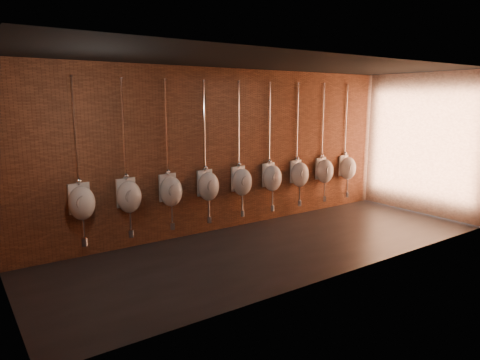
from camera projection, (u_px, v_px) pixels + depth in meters
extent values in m
plane|color=black|center=(278.00, 247.00, 7.66)|extent=(8.50, 8.50, 0.00)
cube|color=black|center=(281.00, 62.00, 7.08)|extent=(8.50, 3.00, 0.04)
cube|color=brown|center=(231.00, 150.00, 8.58)|extent=(8.50, 0.04, 3.20)
cube|color=brown|center=(347.00, 169.00, 6.16)|extent=(8.50, 0.04, 3.20)
cube|color=brown|center=(0.00, 186.00, 4.98)|extent=(0.04, 3.00, 3.20)
cube|color=brown|center=(422.00, 144.00, 9.76)|extent=(0.04, 3.00, 3.20)
ellipsoid|color=white|center=(82.00, 203.00, 6.88)|extent=(0.49, 0.44, 0.56)
cube|color=white|center=(79.00, 198.00, 6.98)|extent=(0.36, 0.11, 0.50)
cylinder|color=#9D9D9D|center=(84.00, 203.00, 6.76)|extent=(0.25, 0.07, 0.25)
cylinder|color=silver|center=(75.00, 132.00, 6.77)|extent=(0.03, 0.03, 1.72)
sphere|color=silver|center=(78.00, 181.00, 6.91)|extent=(0.10, 0.10, 0.10)
cylinder|color=silver|center=(71.00, 76.00, 6.61)|extent=(0.07, 0.07, 0.01)
cylinder|color=silver|center=(84.00, 227.00, 6.95)|extent=(0.04, 0.04, 0.37)
cylinder|color=silver|center=(85.00, 242.00, 7.00)|extent=(0.10, 0.10, 0.13)
cylinder|color=silver|center=(83.00, 240.00, 7.07)|extent=(0.04, 0.18, 0.04)
ellipsoid|color=white|center=(129.00, 197.00, 7.32)|extent=(0.49, 0.44, 0.56)
cube|color=white|center=(126.00, 192.00, 7.43)|extent=(0.36, 0.11, 0.50)
cylinder|color=#9D9D9D|center=(132.00, 196.00, 7.20)|extent=(0.25, 0.07, 0.25)
cylinder|color=silver|center=(123.00, 130.00, 7.21)|extent=(0.03, 0.03, 1.72)
sphere|color=silver|center=(126.00, 176.00, 7.35)|extent=(0.10, 0.10, 0.10)
cylinder|color=silver|center=(121.00, 78.00, 7.06)|extent=(0.07, 0.07, 0.01)
cylinder|color=silver|center=(130.00, 220.00, 7.39)|extent=(0.04, 0.04, 0.37)
cylinder|color=silver|center=(131.00, 233.00, 7.44)|extent=(0.10, 0.10, 0.13)
cylinder|color=silver|center=(129.00, 232.00, 7.51)|extent=(0.04, 0.18, 0.04)
ellipsoid|color=white|center=(171.00, 191.00, 7.76)|extent=(0.49, 0.44, 0.56)
cube|color=white|center=(168.00, 187.00, 7.87)|extent=(0.36, 0.11, 0.50)
cylinder|color=#9D9D9D|center=(175.00, 191.00, 7.65)|extent=(0.25, 0.07, 0.25)
cylinder|color=silver|center=(166.00, 128.00, 7.66)|extent=(0.03, 0.03, 1.72)
sphere|color=silver|center=(168.00, 172.00, 7.79)|extent=(0.10, 0.10, 0.10)
cylinder|color=silver|center=(165.00, 79.00, 7.50)|extent=(0.07, 0.07, 0.01)
cylinder|color=silver|center=(172.00, 213.00, 7.84)|extent=(0.04, 0.04, 0.37)
cylinder|color=silver|center=(172.00, 226.00, 7.88)|extent=(0.10, 0.10, 0.13)
cylinder|color=silver|center=(170.00, 225.00, 7.96)|extent=(0.04, 0.18, 0.04)
ellipsoid|color=white|center=(209.00, 186.00, 8.21)|extent=(0.49, 0.44, 0.56)
cube|color=white|center=(205.00, 182.00, 8.32)|extent=(0.36, 0.11, 0.50)
cylinder|color=#9D9D9D|center=(212.00, 186.00, 8.09)|extent=(0.25, 0.07, 0.25)
cylinder|color=silver|center=(204.00, 127.00, 8.10)|extent=(0.03, 0.03, 1.72)
sphere|color=silver|center=(205.00, 168.00, 8.24)|extent=(0.10, 0.10, 0.10)
cylinder|color=silver|center=(204.00, 80.00, 7.94)|extent=(0.07, 0.07, 0.01)
cylinder|color=silver|center=(209.00, 207.00, 8.28)|extent=(0.04, 0.04, 0.37)
cylinder|color=silver|center=(209.00, 219.00, 8.33)|extent=(0.10, 0.10, 0.13)
cylinder|color=silver|center=(207.00, 218.00, 8.40)|extent=(0.04, 0.18, 0.04)
ellipsoid|color=white|center=(242.00, 182.00, 8.65)|extent=(0.49, 0.44, 0.56)
cube|color=white|center=(238.00, 178.00, 8.76)|extent=(0.36, 0.11, 0.50)
cylinder|color=#9D9D9D|center=(246.00, 182.00, 8.53)|extent=(0.25, 0.07, 0.25)
cylinder|color=silver|center=(239.00, 125.00, 8.55)|extent=(0.03, 0.03, 1.72)
sphere|color=silver|center=(239.00, 164.00, 8.68)|extent=(0.10, 0.10, 0.10)
cylinder|color=silver|center=(239.00, 81.00, 8.39)|extent=(0.07, 0.07, 0.01)
cylinder|color=silver|center=(242.00, 202.00, 8.73)|extent=(0.04, 0.04, 0.37)
cylinder|color=silver|center=(242.00, 213.00, 8.77)|extent=(0.10, 0.10, 0.13)
cylinder|color=silver|center=(240.00, 212.00, 8.85)|extent=(0.04, 0.18, 0.04)
ellipsoid|color=white|center=(272.00, 178.00, 9.10)|extent=(0.49, 0.44, 0.56)
cube|color=white|center=(268.00, 175.00, 9.20)|extent=(0.36, 0.11, 0.50)
cylinder|color=#9D9D9D|center=(277.00, 178.00, 8.98)|extent=(0.25, 0.07, 0.25)
cylinder|color=silver|center=(269.00, 124.00, 8.99)|extent=(0.03, 0.03, 1.72)
sphere|color=silver|center=(269.00, 161.00, 9.13)|extent=(0.10, 0.10, 0.10)
cylinder|color=silver|center=(270.00, 82.00, 8.83)|extent=(0.07, 0.07, 0.01)
cylinder|color=silver|center=(272.00, 197.00, 9.17)|extent=(0.04, 0.04, 0.37)
cylinder|color=silver|center=(272.00, 208.00, 9.22)|extent=(0.10, 0.10, 0.13)
cylinder|color=silver|center=(269.00, 207.00, 9.29)|extent=(0.04, 0.18, 0.04)
ellipsoid|color=white|center=(300.00, 175.00, 9.54)|extent=(0.49, 0.44, 0.56)
cube|color=white|center=(296.00, 171.00, 9.65)|extent=(0.36, 0.11, 0.50)
cylinder|color=#9D9D9D|center=(304.00, 174.00, 9.42)|extent=(0.25, 0.07, 0.25)
cylinder|color=silver|center=(297.00, 123.00, 9.43)|extent=(0.03, 0.03, 1.72)
sphere|color=silver|center=(297.00, 159.00, 9.57)|extent=(0.10, 0.10, 0.10)
cylinder|color=silver|center=(298.00, 83.00, 9.28)|extent=(0.07, 0.07, 0.01)
cylinder|color=silver|center=(299.00, 192.00, 9.62)|extent=(0.04, 0.04, 0.37)
cylinder|color=silver|center=(299.00, 203.00, 9.66)|extent=(0.10, 0.10, 0.13)
cylinder|color=silver|center=(296.00, 202.00, 9.74)|extent=(0.04, 0.18, 0.04)
ellipsoid|color=white|center=(325.00, 171.00, 9.99)|extent=(0.49, 0.44, 0.56)
cube|color=white|center=(321.00, 168.00, 10.09)|extent=(0.36, 0.11, 0.50)
cylinder|color=#9D9D9D|center=(329.00, 171.00, 9.87)|extent=(0.25, 0.07, 0.25)
cylinder|color=silver|center=(323.00, 122.00, 9.88)|extent=(0.03, 0.03, 1.72)
sphere|color=silver|center=(322.00, 156.00, 10.02)|extent=(0.10, 0.10, 0.10)
cylinder|color=silver|center=(324.00, 84.00, 9.72)|extent=(0.07, 0.07, 0.01)
cylinder|color=silver|center=(324.00, 188.00, 10.06)|extent=(0.04, 0.04, 0.37)
cylinder|color=silver|center=(324.00, 198.00, 10.11)|extent=(0.10, 0.10, 0.13)
cylinder|color=silver|center=(321.00, 198.00, 10.18)|extent=(0.04, 0.18, 0.04)
ellipsoid|color=white|center=(348.00, 168.00, 10.43)|extent=(0.49, 0.44, 0.56)
cube|color=white|center=(343.00, 165.00, 10.54)|extent=(0.36, 0.11, 0.50)
cylinder|color=#9D9D9D|center=(352.00, 168.00, 10.31)|extent=(0.25, 0.07, 0.25)
cylinder|color=silver|center=(346.00, 121.00, 10.32)|extent=(0.03, 0.03, 1.72)
sphere|color=silver|center=(345.00, 154.00, 10.46)|extent=(0.10, 0.10, 0.10)
cylinder|color=silver|center=(348.00, 85.00, 10.17)|extent=(0.07, 0.07, 0.01)
cylinder|color=silver|center=(347.00, 185.00, 10.50)|extent=(0.04, 0.04, 0.37)
cylinder|color=silver|center=(347.00, 194.00, 10.55)|extent=(0.10, 0.10, 0.13)
cylinder|color=silver|center=(344.00, 194.00, 10.62)|extent=(0.04, 0.18, 0.04)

